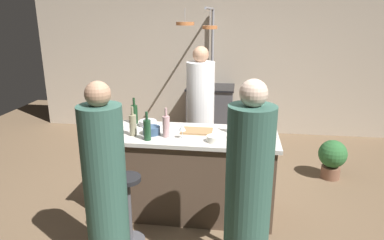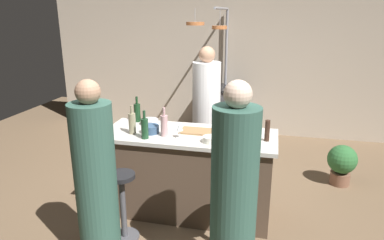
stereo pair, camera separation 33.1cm
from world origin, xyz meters
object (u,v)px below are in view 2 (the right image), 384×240
(wine_bottle_amber, at_px, (236,124))
(bar_stool_right, at_px, (232,218))
(wine_bottle_white, at_px, (132,123))
(guest_left, at_px, (96,184))
(pepper_mill, at_px, (267,131))
(cutting_board, at_px, (196,131))
(stove_range, at_px, (223,112))
(mixing_bowl_steel, at_px, (150,122))
(wine_bottle_rose, at_px, (164,125))
(potted_plant, at_px, (342,162))
(bar_stool_left, at_px, (123,203))
(guest_right, at_px, (234,197))
(mixing_bowl_ceramic, at_px, (210,139))
(wine_bottle_red, at_px, (137,112))
(wine_bottle_green, at_px, (145,128))
(chef, at_px, (206,117))
(mixing_bowl_blue, at_px, (151,129))
(wine_glass_near_right_guest, at_px, (232,131))
(wine_glass_near_left_guest, at_px, (180,128))

(wine_bottle_amber, bearing_deg, bar_stool_right, -84.55)
(wine_bottle_white, bearing_deg, guest_left, -88.98)
(pepper_mill, bearing_deg, cutting_board, 172.11)
(stove_range, bearing_deg, bar_stool_right, -79.95)
(stove_range, distance_m, mixing_bowl_steel, 2.35)
(wine_bottle_rose, bearing_deg, potted_plant, 31.04)
(bar_stool_left, xyz_separation_m, mixing_bowl_steel, (-0.01, 0.82, 0.55))
(guest_right, xyz_separation_m, mixing_bowl_ceramic, (-0.32, 0.76, 0.16))
(bar_stool_left, bearing_deg, wine_bottle_red, 101.39)
(bar_stool_right, xyz_separation_m, wine_bottle_red, (-1.21, 0.89, 0.64))
(stove_range, height_order, guest_right, guest_right)
(potted_plant, height_order, cutting_board, cutting_board)
(wine_bottle_red, bearing_deg, wine_bottle_green, -60.98)
(chef, relative_size, bar_stool_left, 2.50)
(wine_bottle_rose, bearing_deg, mixing_bowl_blue, 162.10)
(guest_left, xyz_separation_m, wine_bottle_green, (0.16, 0.72, 0.26))
(wine_bottle_white, bearing_deg, wine_bottle_rose, 0.79)
(guest_left, height_order, wine_glass_near_right_guest, guest_left)
(chef, bearing_deg, guest_left, -105.53)
(wine_bottle_rose, height_order, wine_bottle_white, same)
(wine_bottle_red, distance_m, wine_bottle_rose, 0.59)
(wine_glass_near_left_guest, bearing_deg, pepper_mill, 7.68)
(stove_range, height_order, potted_plant, stove_range)
(wine_bottle_rose, height_order, mixing_bowl_steel, wine_bottle_rose)
(mixing_bowl_ceramic, bearing_deg, wine_bottle_white, 175.10)
(potted_plant, height_order, mixing_bowl_ceramic, mixing_bowl_ceramic)
(guest_left, xyz_separation_m, wine_bottle_rose, (0.33, 0.84, 0.26))
(mixing_bowl_steel, bearing_deg, stove_range, 77.52)
(guest_left, relative_size, wine_bottle_amber, 5.34)
(chef, bearing_deg, potted_plant, 1.95)
(guest_right, relative_size, wine_glass_near_right_guest, 11.37)
(wine_glass_near_right_guest, bearing_deg, guest_right, -81.90)
(potted_plant, distance_m, mixing_bowl_ceramic, 2.02)
(wine_bottle_green, bearing_deg, wine_bottle_rose, 34.68)
(wine_bottle_red, relative_size, wine_glass_near_left_guest, 2.00)
(stove_range, distance_m, bar_stool_left, 3.11)
(cutting_board, relative_size, wine_bottle_white, 1.07)
(bar_stool_left, height_order, wine_bottle_red, wine_bottle_red)
(stove_range, xyz_separation_m, wine_bottle_green, (-0.39, -2.69, 0.56))
(guest_left, distance_m, mixing_bowl_steel, 1.18)
(potted_plant, bearing_deg, wine_glass_near_right_guest, -137.12)
(stove_range, xyz_separation_m, mixing_bowl_steel, (-0.50, -2.25, 0.48))
(stove_range, bearing_deg, mixing_bowl_blue, -98.72)
(stove_range, xyz_separation_m, cutting_board, (0.06, -2.39, 0.46))
(potted_plant, height_order, mixing_bowl_steel, mixing_bowl_steel)
(wine_bottle_red, bearing_deg, mixing_bowl_steel, -20.71)
(wine_bottle_amber, bearing_deg, wine_bottle_white, -169.19)
(stove_range, bearing_deg, wine_glass_near_right_guest, -79.77)
(wine_bottle_white, height_order, mixing_bowl_blue, wine_bottle_white)
(bar_stool_left, bearing_deg, guest_right, -17.80)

